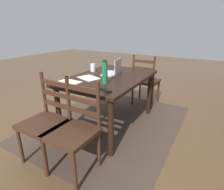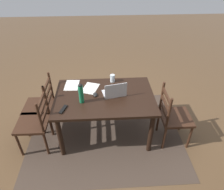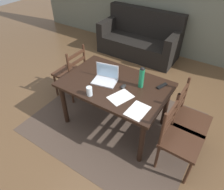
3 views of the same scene
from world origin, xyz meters
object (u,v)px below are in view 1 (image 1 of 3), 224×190
at_px(computer_mouse, 103,77).
at_px(tv_remote, 106,90).
at_px(dining_table, 109,83).
at_px(water_bottle, 105,71).
at_px(chair_right_near, 47,121).
at_px(drinking_glass, 93,68).
at_px(laptop, 114,70).
at_px(chair_right_far, 74,131).
at_px(chair_left_far, 146,81).

distance_m(computer_mouse, tv_remote, 0.51).
height_order(dining_table, water_bottle, water_bottle).
distance_m(chair_right_near, drinking_glass, 1.21).
height_order(dining_table, chair_right_near, chair_right_near).
relative_size(chair_right_near, laptop, 2.64).
relative_size(chair_right_far, tv_remote, 5.59).
distance_m(chair_right_near, water_bottle, 0.88).
height_order(chair_right_near, water_bottle, water_bottle).
distance_m(water_bottle, computer_mouse, 0.27).
height_order(dining_table, tv_remote, tv_remote).
bearing_deg(tv_remote, dining_table, 46.34).
bearing_deg(chair_right_far, laptop, -170.32).
xyz_separation_m(chair_right_near, chair_right_far, (-0.00, 0.38, 0.00)).
xyz_separation_m(chair_right_far, tv_remote, (-0.45, 0.09, 0.30)).
relative_size(dining_table, chair_left_far, 1.51).
xyz_separation_m(laptop, tv_remote, (0.70, 0.29, -0.05)).
height_order(chair_left_far, computer_mouse, chair_left_far).
distance_m(chair_right_far, tv_remote, 0.55).
xyz_separation_m(dining_table, chair_right_near, (1.01, -0.19, -0.19)).
relative_size(chair_right_far, computer_mouse, 9.50).
bearing_deg(chair_right_far, chair_right_near, -90.00).
bearing_deg(drinking_glass, computer_mouse, 53.16).
height_order(water_bottle, tv_remote, water_bottle).
bearing_deg(dining_table, drinking_glass, -110.05).
xyz_separation_m(chair_left_far, drinking_glass, (0.87, -0.57, 0.35)).
relative_size(chair_right_far, laptop, 2.64).
bearing_deg(chair_right_near, dining_table, 169.31).
bearing_deg(laptop, chair_left_far, 167.13).
height_order(drinking_glass, computer_mouse, drinking_glass).
bearing_deg(laptop, water_bottle, 15.91).
distance_m(dining_table, tv_remote, 0.63).
height_order(dining_table, chair_right_far, chair_right_far).
distance_m(laptop, drinking_glass, 0.37).
height_order(water_bottle, computer_mouse, water_bottle).
bearing_deg(drinking_glass, chair_right_far, 26.50).
xyz_separation_m(chair_right_near, water_bottle, (-0.69, 0.32, 0.45)).
xyz_separation_m(chair_right_far, computer_mouse, (-0.87, -0.20, 0.31)).
xyz_separation_m(dining_table, drinking_glass, (-0.14, -0.38, 0.16)).
xyz_separation_m(chair_left_far, laptop, (0.86, -0.20, 0.35)).
distance_m(dining_table, chair_left_far, 1.04).
height_order(chair_left_far, tv_remote, chair_left_far).
distance_m(chair_right_near, computer_mouse, 0.94).
xyz_separation_m(water_bottle, drinking_glass, (-0.46, -0.51, -0.09)).
relative_size(chair_right_far, drinking_glass, 7.83).
height_order(water_bottle, drinking_glass, water_bottle).
bearing_deg(chair_left_far, drinking_glass, -33.30).
bearing_deg(chair_right_far, tv_remote, 168.52).
height_order(drinking_glass, tv_remote, drinking_glass).
height_order(chair_left_far, chair_right_far, same).
height_order(chair_right_far, computer_mouse, chair_right_far).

